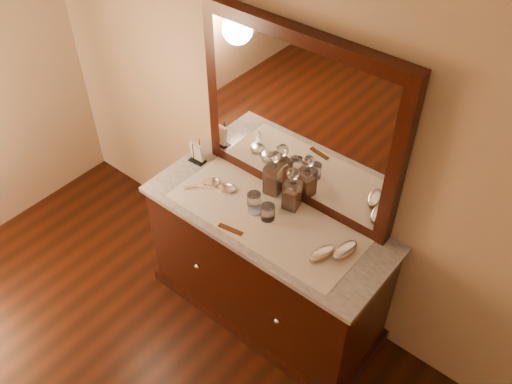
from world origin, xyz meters
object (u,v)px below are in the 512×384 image
decanter_right (292,193)px  brush_far (345,251)px  dresser_cabinet (267,267)px  pin_dish (255,211)px  decanter_left (273,177)px  brush_near (322,254)px  comb (230,229)px  hand_mirror_inner (224,188)px  napkin_rack (197,153)px  hand_mirror_outer (208,183)px  mirror_frame (299,121)px

decanter_right → brush_far: 0.44m
brush_far → dresser_cabinet: bearing=-176.0°
pin_dish → brush_far: brush_far is taller
decanter_left → brush_near: (0.49, -0.23, -0.09)m
brush_near → dresser_cabinet: bearing=171.7°
comb → hand_mirror_inner: size_ratio=0.66×
dresser_cabinet → napkin_rack: (-0.62, 0.10, 0.50)m
comb → decanter_right: bearing=57.6°
brush_far → hand_mirror_outer: brush_far is taller
pin_dish → hand_mirror_outer: size_ratio=0.38×
brush_far → hand_mirror_inner: bearing=-178.0°
pin_dish → decanter_left: bearing=96.7°
mirror_frame → comb: (-0.09, -0.46, -0.49)m
brush_near → comb: bearing=-162.2°
decanter_left → hand_mirror_outer: decanter_left is taller
napkin_rack → brush_far: 1.10m
decanter_right → hand_mirror_inner: size_ratio=1.26×
decanter_left → napkin_rack: bearing=-172.0°
hand_mirror_outer → hand_mirror_inner: same height
mirror_frame → brush_near: 0.69m
mirror_frame → dresser_cabinet: bearing=-90.0°
napkin_rack → brush_far: size_ratio=0.88×
dresser_cabinet → brush_near: size_ratio=8.30×
hand_mirror_inner → comb: bearing=-41.8°
pin_dish → decanter_left: 0.22m
napkin_rack → decanter_right: size_ratio=0.55×
dresser_cabinet → mirror_frame: mirror_frame is taller
pin_dish → comb: 0.19m
brush_near → brush_far: brush_far is taller
dresser_cabinet → hand_mirror_outer: bearing=-177.3°
napkin_rack → brush_far: napkin_rack is taller
mirror_frame → napkin_rack: size_ratio=7.84×
napkin_rack → decanter_left: 0.53m
decanter_left → decanter_right: size_ratio=1.07×
comb → napkin_rack: (-0.54, 0.31, 0.05)m
decanter_left → hand_mirror_inner: (-0.23, -0.16, -0.10)m
brush_far → decanter_right: bearing=166.0°
decanter_left → hand_mirror_outer: 0.39m
comb → hand_mirror_inner: (-0.24, 0.22, 0.01)m
dresser_cabinet → pin_dish: size_ratio=17.62×
decanter_right → comb: bearing=-112.6°
napkin_rack → decanter_left: (0.53, 0.07, 0.06)m
dresser_cabinet → decanter_left: 0.59m
napkin_rack → brush_near: 1.03m
mirror_frame → decanter_right: mirror_frame is taller
comb → hand_mirror_outer: (-0.34, 0.19, 0.00)m
mirror_frame → pin_dish: bearing=-105.2°
decanter_left → brush_near: decanter_left is taller
hand_mirror_outer → hand_mirror_inner: 0.10m
mirror_frame → hand_mirror_inner: mirror_frame is taller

